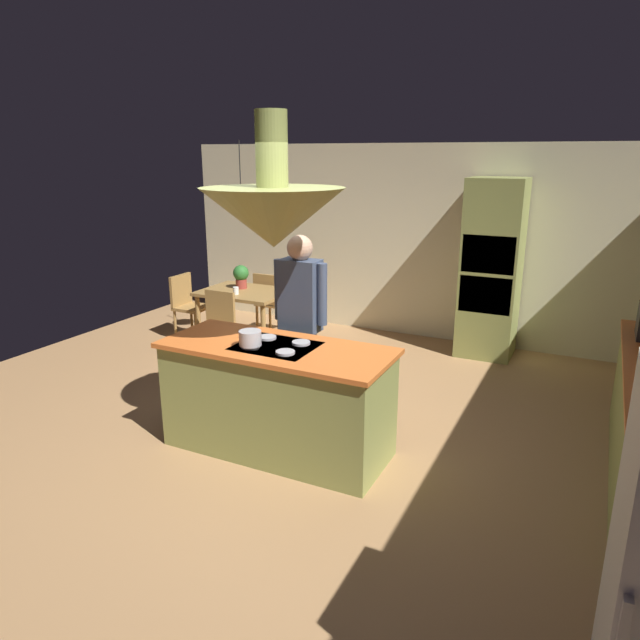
{
  "coord_description": "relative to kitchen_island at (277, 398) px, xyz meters",
  "views": [
    {
      "loc": [
        2.26,
        -3.98,
        2.42
      ],
      "look_at": [
        0.1,
        0.4,
        1.0
      ],
      "focal_mm": 32.22,
      "sensor_mm": 36.0,
      "label": 1
    }
  ],
  "objects": [
    {
      "name": "wall_back",
      "position": [
        0.0,
        3.65,
        0.81
      ],
      "size": [
        6.8,
        0.1,
        2.55
      ],
      "primitive_type": "cube",
      "color": "beige",
      "rests_on": "ground"
    },
    {
      "name": "chair_by_back_wall",
      "position": [
        -1.7,
        2.73,
        0.04
      ],
      "size": [
        0.4,
        0.4,
        0.87
      ],
      "rotation": [
        0.0,
        0.0,
        3.14
      ],
      "color": "#A0773F",
      "rests_on": "ground"
    },
    {
      "name": "cup_on_table",
      "position": [
        -1.69,
        1.9,
        0.34
      ],
      "size": [
        0.07,
        0.07,
        0.09
      ],
      "primitive_type": "cylinder",
      "color": "white",
      "rests_on": "dining_table"
    },
    {
      "name": "ground",
      "position": [
        0.0,
        0.2,
        -0.47
      ],
      "size": [
        8.16,
        8.16,
        0.0
      ],
      "primitive_type": "plane",
      "color": "#AD7F51"
    },
    {
      "name": "dining_table",
      "position": [
        -1.7,
        2.1,
        0.19
      ],
      "size": [
        1.08,
        0.81,
        0.76
      ],
      "color": "#A0773F",
      "rests_on": "ground"
    },
    {
      "name": "kitchen_island",
      "position": [
        0.0,
        0.0,
        0.0
      ],
      "size": [
        1.91,
        0.8,
        0.95
      ],
      "color": "#8C934C",
      "rests_on": "ground"
    },
    {
      "name": "pendant_light_over_table",
      "position": [
        -1.7,
        2.1,
        1.39
      ],
      "size": [
        0.32,
        0.32,
        0.82
      ],
      "color": "#E0B266"
    },
    {
      "name": "chair_facing_island",
      "position": [
        -1.7,
        1.47,
        0.04
      ],
      "size": [
        0.4,
        0.4,
        0.87
      ],
      "color": "#A0773F",
      "rests_on": "ground"
    },
    {
      "name": "oven_tower",
      "position": [
        1.1,
        3.24,
        0.61
      ],
      "size": [
        0.66,
        0.62,
        2.15
      ],
      "color": "#8C934C",
      "rests_on": "ground"
    },
    {
      "name": "cooking_pot_on_cooktop",
      "position": [
        -0.16,
        -0.13,
        0.54
      ],
      "size": [
        0.18,
        0.18,
        0.12
      ],
      "primitive_type": "cylinder",
      "color": "#B2B2B7",
      "rests_on": "kitchen_island"
    },
    {
      "name": "potted_plant_on_table",
      "position": [
        -1.81,
        2.2,
        0.46
      ],
      "size": [
        0.2,
        0.2,
        0.3
      ],
      "color": "#99382D",
      "rests_on": "dining_table"
    },
    {
      "name": "chair_at_corner",
      "position": [
        -2.62,
        2.1,
        0.04
      ],
      "size": [
        0.4,
        0.4,
        0.87
      ],
      "rotation": [
        0.0,
        0.0,
        1.57
      ],
      "color": "#A0773F",
      "rests_on": "ground"
    },
    {
      "name": "person_at_island",
      "position": [
        -0.13,
        0.67,
        0.53
      ],
      "size": [
        0.53,
        0.23,
        1.73
      ],
      "color": "tan",
      "rests_on": "ground"
    },
    {
      "name": "range_hood",
      "position": [
        0.0,
        0.0,
        1.51
      ],
      "size": [
        1.1,
        1.1,
        1.0
      ],
      "color": "#8C934C"
    }
  ]
}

